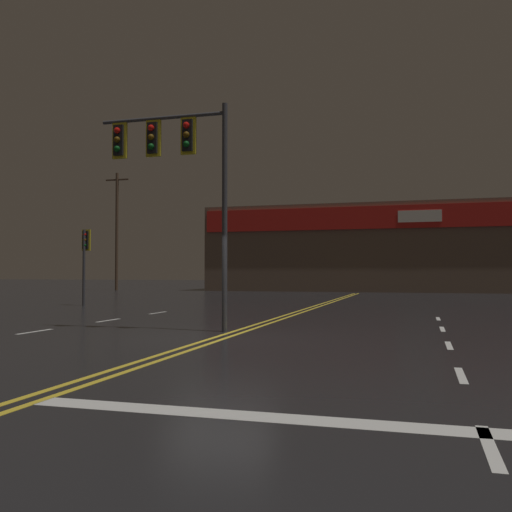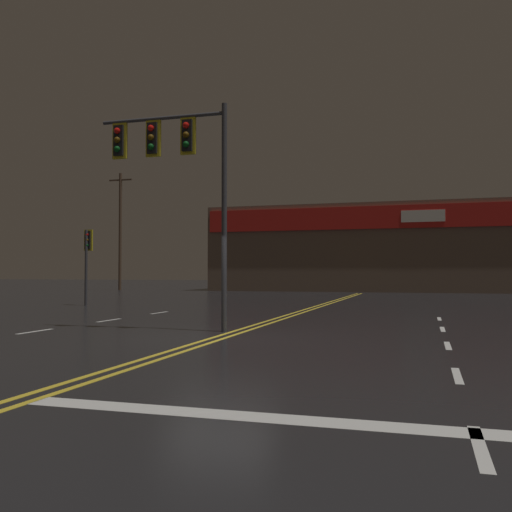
% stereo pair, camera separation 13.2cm
% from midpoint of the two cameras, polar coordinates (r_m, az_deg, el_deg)
% --- Properties ---
extents(ground_plane, '(200.00, 200.00, 0.00)m').
position_cam_midpoint_polar(ground_plane, '(13.45, -3.91, -8.17)').
color(ground_plane, black).
extents(road_markings, '(15.06, 60.00, 0.01)m').
position_cam_midpoint_polar(road_markings, '(11.90, -1.57, -9.01)').
color(road_markings, gold).
rests_on(road_markings, ground).
extents(traffic_signal_median, '(3.64, 0.36, 5.95)m').
position_cam_midpoint_polar(traffic_signal_median, '(15.66, -8.73, 9.89)').
color(traffic_signal_median, '#38383D').
rests_on(traffic_signal_median, ground).
extents(traffic_signal_corner_northwest, '(0.42, 0.36, 3.55)m').
position_cam_midpoint_polar(traffic_signal_corner_northwest, '(27.73, -16.83, 0.62)').
color(traffic_signal_corner_northwest, '#38383D').
rests_on(traffic_signal_corner_northwest, ground).
extents(building_backdrop, '(25.87, 10.23, 7.05)m').
position_cam_midpoint_polar(building_backdrop, '(50.11, 10.82, 0.64)').
color(building_backdrop, brown).
rests_on(building_backdrop, ground).
extents(utility_pole_row, '(45.07, 0.26, 10.42)m').
position_cam_midpoint_polar(utility_pole_row, '(44.95, 10.78, 3.27)').
color(utility_pole_row, '#4C3828').
rests_on(utility_pole_row, ground).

